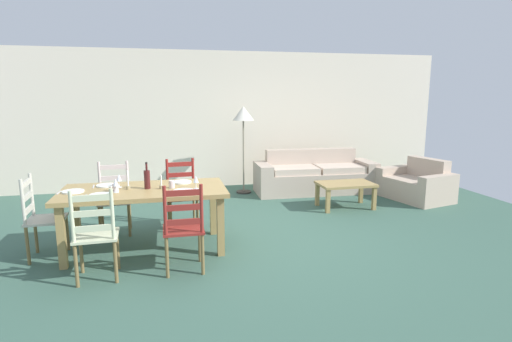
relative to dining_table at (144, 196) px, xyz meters
The scene contains 30 objects.
ground_plane 1.42m from the dining_table, ahead, with size 9.60×9.60×0.02m, color #395C4C.
wall_far 3.67m from the dining_table, 69.77° to the left, with size 9.60×0.16×2.70m, color beige.
dining_table is the anchor object (origin of this frame).
dining_chair_near_left 0.89m from the dining_table, 120.47° to the right, with size 0.44×0.42×0.96m.
dining_chair_near_right 0.87m from the dining_table, 60.48° to the right, with size 0.42×0.40×0.96m.
dining_chair_far_left 0.87m from the dining_table, 120.47° to the left, with size 0.44×0.42×0.96m.
dining_chair_far_right 0.92m from the dining_table, 59.18° to the left, with size 0.45×0.43×0.96m.
dining_chair_head_west 1.15m from the dining_table, behind, with size 0.42×0.44×0.96m.
dinner_plate_near_left 0.52m from the dining_table, 150.95° to the right, with size 0.24×0.24×0.02m, color white.
fork_near_left 0.66m from the dining_table, 157.38° to the right, with size 0.02×0.17×0.01m, color silver.
dinner_plate_near_right 0.52m from the dining_table, 29.05° to the right, with size 0.24×0.24×0.02m, color white.
fork_near_right 0.40m from the dining_table, 39.81° to the right, with size 0.02×0.17×0.01m, color silver.
dinner_plate_far_left 0.52m from the dining_table, 150.95° to the left, with size 0.24×0.24×0.02m, color white.
fork_far_left 0.66m from the dining_table, 157.38° to the left, with size 0.02×0.17×0.01m, color silver.
dinner_plate_far_right 0.52m from the dining_table, 29.05° to the left, with size 0.24×0.24×0.02m, color white.
fork_far_right 0.40m from the dining_table, 39.81° to the left, with size 0.02×0.17×0.01m, color silver.
dinner_plate_head_west 0.79m from the dining_table, behind, with size 0.24×0.24×0.02m, color white.
fork_head_west 0.93m from the dining_table, behind, with size 0.02×0.17×0.01m, color silver.
wine_bottle 0.21m from the dining_table, ahead, with size 0.07×0.07×0.32m.
wine_glass_near_left 0.38m from the dining_table, 157.56° to the right, with size 0.06×0.06×0.16m.
wine_glass_near_right 0.65m from the dining_table, 12.82° to the right, with size 0.06×0.06×0.16m.
wine_glass_far_left 0.38m from the dining_table, 152.60° to the left, with size 0.06×0.06×0.16m.
coffee_cup_primary 0.35m from the dining_table, ahead, with size 0.07×0.07×0.09m, color beige.
coffee_cup_secondary 0.34m from the dining_table, 168.53° to the right, with size 0.07×0.07×0.09m, color beige.
candle_tall 0.23m from the dining_table, behind, with size 0.05×0.05×0.22m.
candle_short 0.24m from the dining_table, 11.31° to the right, with size 0.05×0.05×0.16m.
couch 3.90m from the dining_table, 38.46° to the left, with size 2.30×0.87×0.80m.
coffee_table 3.37m from the dining_table, 20.99° to the left, with size 0.90×0.56×0.42m.
armchair_upholstered 4.90m from the dining_table, 17.50° to the left, with size 1.06×1.32×0.72m.
standing_lamp 3.19m from the dining_table, 56.97° to the left, with size 0.40×0.40×1.64m.
Camera 1 is at (-0.97, -4.91, 1.83)m, focal length 28.41 mm.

